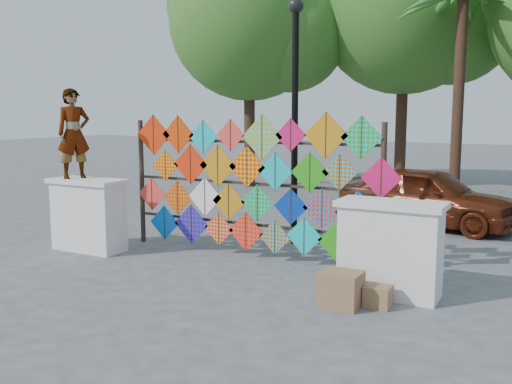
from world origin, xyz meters
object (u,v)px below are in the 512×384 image
at_px(kite_rack, 250,185).
at_px(lamppost, 295,98).
at_px(vendor_woman, 74,134).
at_px(sedan, 427,196).

relative_size(kite_rack, lamppost, 1.11).
relative_size(vendor_woman, lamppost, 0.35).
relative_size(sedan, lamppost, 0.86).
bearing_deg(sedan, lamppost, 157.50).
bearing_deg(vendor_woman, lamppost, -28.82).
xyz_separation_m(kite_rack, sedan, (2.07, 4.14, -0.59)).
bearing_deg(kite_rack, sedan, 63.44).
xyz_separation_m(kite_rack, vendor_woman, (-3.05, -0.93, 0.83)).
bearing_deg(sedan, kite_rack, 163.67).
bearing_deg(vendor_woman, sedan, -18.00).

